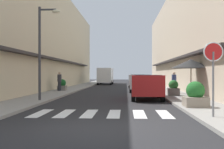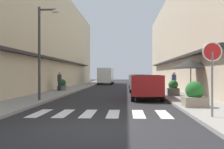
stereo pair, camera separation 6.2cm
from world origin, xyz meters
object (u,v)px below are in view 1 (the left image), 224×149
(parked_car_near, at_px, (147,84))
(parked_car_far, at_px, (137,79))
(street_lamp, at_px, (43,43))
(planter_far, at_px, (62,85))
(pedestrian_walking_far, at_px, (59,81))
(delivery_van, at_px, (106,75))
(planter_corner, at_px, (195,95))
(planter_midblock, at_px, (173,88))
(parked_car_mid, at_px, (141,81))
(cafe_umbrella, at_px, (191,64))
(pedestrian_walking_near, at_px, (174,82))
(round_street_sign, at_px, (213,59))

(parked_car_near, xyz_separation_m, parked_car_far, (0.00, 13.55, 0.00))
(street_lamp, bearing_deg, planter_far, 96.66)
(parked_car_near, xyz_separation_m, pedestrian_walking_far, (-6.80, 6.20, 0.02))
(delivery_van, relative_size, planter_corner, 4.98)
(parked_car_far, height_order, planter_midblock, parked_car_far)
(parked_car_near, distance_m, planter_corner, 4.71)
(parked_car_mid, bearing_deg, planter_midblock, -70.24)
(street_lamp, distance_m, cafe_umbrella, 8.86)
(cafe_umbrella, distance_m, planter_corner, 5.37)
(planter_corner, relative_size, pedestrian_walking_near, 0.70)
(planter_midblock, bearing_deg, round_street_sign, -91.57)
(parked_car_far, xyz_separation_m, street_lamp, (-5.69, -15.40, 2.28))
(street_lamp, xyz_separation_m, planter_midblock, (7.54, 3.54, -2.62))
(parked_car_near, distance_m, pedestrian_walking_far, 9.20)
(parked_car_near, distance_m, parked_car_mid, 6.84)
(street_lamp, bearing_deg, delivery_van, 86.55)
(street_lamp, bearing_deg, parked_car_near, 18.02)
(planter_corner, bearing_deg, parked_car_far, 95.52)
(street_lamp, height_order, cafe_umbrella, street_lamp)
(parked_car_near, bearing_deg, planter_far, 135.31)
(parked_car_far, xyz_separation_m, planter_midblock, (1.85, -11.86, -0.33))
(parked_car_near, distance_m, planter_midblock, 2.53)
(planter_corner, bearing_deg, street_lamp, 161.28)
(pedestrian_walking_far, bearing_deg, parked_car_far, -78.02)
(delivery_van, height_order, pedestrian_walking_near, delivery_van)
(parked_car_mid, xyz_separation_m, planter_far, (-6.67, -0.24, -0.35))
(delivery_van, bearing_deg, pedestrian_walking_far, -98.86)
(delivery_van, height_order, round_street_sign, round_street_sign)
(parked_car_near, height_order, parked_car_mid, same)
(parked_car_near, relative_size, pedestrian_walking_far, 2.54)
(planter_far, xyz_separation_m, pedestrian_walking_near, (8.95, -2.71, 0.36))
(planter_far, bearing_deg, street_lamp, -83.34)
(cafe_umbrella, relative_size, pedestrian_walking_near, 1.56)
(delivery_van, xyz_separation_m, planter_corner, (5.93, -27.29, -0.81))
(planter_far, relative_size, pedestrian_walking_far, 0.61)
(cafe_umbrella, bearing_deg, planter_far, 147.81)
(planter_far, bearing_deg, round_street_sign, -58.91)
(street_lamp, xyz_separation_m, pedestrian_walking_near, (7.97, 5.74, -2.27))
(parked_car_far, relative_size, pedestrian_walking_near, 2.89)
(cafe_umbrella, height_order, pedestrian_walking_near, cafe_umbrella)
(parked_car_far, distance_m, planter_midblock, 12.01)
(cafe_umbrella, distance_m, pedestrian_walking_far, 11.09)
(planter_corner, distance_m, pedestrian_walking_far, 13.58)
(parked_car_near, xyz_separation_m, pedestrian_walking_near, (2.28, 3.89, 0.01))
(planter_far, xyz_separation_m, pedestrian_walking_far, (-0.13, -0.41, 0.37))
(parked_car_near, bearing_deg, planter_midblock, 42.43)
(cafe_umbrella, distance_m, planter_far, 11.24)
(round_street_sign, bearing_deg, planter_corner, 87.44)
(planter_corner, relative_size, planter_midblock, 1.08)
(delivery_van, xyz_separation_m, pedestrian_walking_far, (-2.61, -16.73, -0.47))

